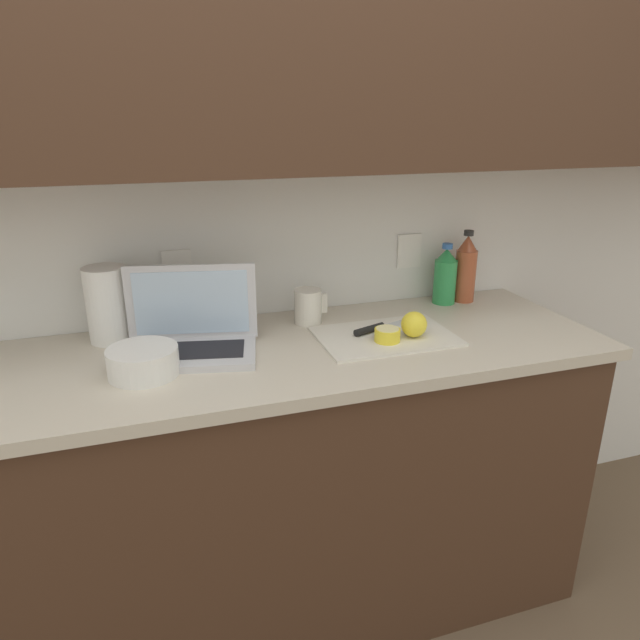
{
  "coord_description": "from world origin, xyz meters",
  "views": [
    {
      "loc": [
        -0.27,
        -1.48,
        1.58
      ],
      "look_at": [
        0.21,
        -0.01,
        1.02
      ],
      "focal_mm": 32.0,
      "sensor_mm": 36.0,
      "label": 1
    }
  ],
  "objects": [
    {
      "name": "lemon_whole_beside",
      "position": [
        0.49,
        -0.05,
        0.99
      ],
      "size": [
        0.08,
        0.08,
        0.08
      ],
      "color": "yellow",
      "rests_on": "cutting_board"
    },
    {
      "name": "measuring_cup",
      "position": [
        0.23,
        0.18,
        1.0
      ],
      "size": [
        0.11,
        0.09,
        0.11
      ],
      "color": "silver",
      "rests_on": "counter_unit"
    },
    {
      "name": "wall_back",
      "position": [
        0.0,
        0.24,
        1.56
      ],
      "size": [
        5.2,
        0.38,
        2.6
      ],
      "color": "white",
      "rests_on": "ground_plane"
    },
    {
      "name": "bowl_white",
      "position": [
        -0.29,
        -0.06,
        0.98
      ],
      "size": [
        0.18,
        0.18,
        0.07
      ],
      "color": "white",
      "rests_on": "counter_unit"
    },
    {
      "name": "cutting_board",
      "position": [
        0.42,
        -0.01,
        0.94
      ],
      "size": [
        0.41,
        0.28,
        0.01
      ],
      "primitive_type": "cube",
      "color": "silver",
      "rests_on": "counter_unit"
    },
    {
      "name": "counter_unit",
      "position": [
        -0.02,
        0.0,
        0.48
      ],
      "size": [
        2.13,
        0.63,
        0.94
      ],
      "color": "#472D1E",
      "rests_on": "ground_plane"
    },
    {
      "name": "laptop",
      "position": [
        -0.15,
        0.06,
        1.0
      ],
      "size": [
        0.41,
        0.3,
        0.24
      ],
      "rotation": [
        0.0,
        0.0,
        -0.21
      ],
      "color": "silver",
      "rests_on": "counter_unit"
    },
    {
      "name": "bottle_green_soda",
      "position": [
        0.76,
        0.23,
        1.04
      ],
      "size": [
        0.08,
        0.08,
        0.22
      ],
      "color": "#2D934C",
      "rests_on": "counter_unit"
    },
    {
      "name": "paper_towel_roll",
      "position": [
        -0.37,
        0.22,
        1.05
      ],
      "size": [
        0.12,
        0.12,
        0.23
      ],
      "color": "white",
      "rests_on": "counter_unit"
    },
    {
      "name": "ground_plane",
      "position": [
        0.0,
        0.0,
        0.0
      ],
      "size": [
        12.0,
        12.0,
        0.0
      ],
      "primitive_type": "plane",
      "color": "brown",
      "rests_on": "ground"
    },
    {
      "name": "lemon_half_cut",
      "position": [
        0.4,
        -0.06,
        0.97
      ],
      "size": [
        0.08,
        0.08,
        0.04
      ],
      "color": "yellow",
      "rests_on": "cutting_board"
    },
    {
      "name": "bottle_oil_tall",
      "position": [
        0.84,
        0.23,
        1.06
      ],
      "size": [
        0.08,
        0.08,
        0.26
      ],
      "color": "#A34C2D",
      "rests_on": "counter_unit"
    },
    {
      "name": "knife",
      "position": [
        0.41,
        0.03,
        0.96
      ],
      "size": [
        0.26,
        0.12,
        0.02
      ],
      "rotation": [
        0.0,
        0.0,
        0.34
      ],
      "color": "silver",
      "rests_on": "cutting_board"
    }
  ]
}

